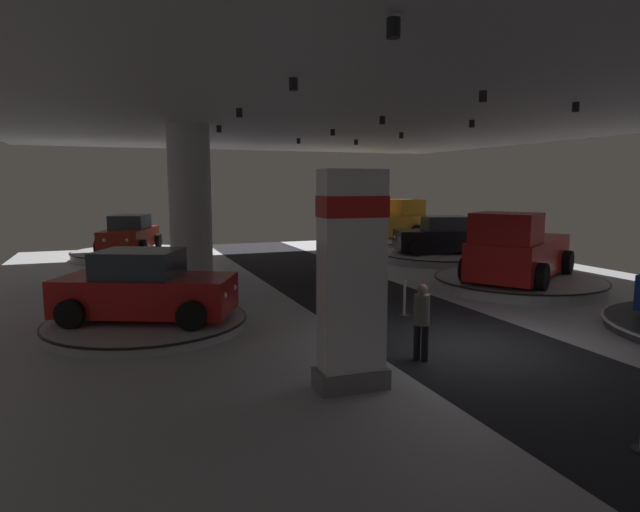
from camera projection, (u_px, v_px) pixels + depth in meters
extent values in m
cube|color=silver|center=(470.00, 347.00, 11.92)|extent=(24.00, 44.00, 0.05)
cube|color=#232328|center=(470.00, 346.00, 11.92)|extent=(4.40, 44.00, 0.01)
cube|color=silver|center=(480.00, 88.00, 11.17)|extent=(24.00, 44.00, 0.10)
cylinder|color=black|center=(393.00, 28.00, 6.08)|extent=(0.16, 0.16, 0.22)
cylinder|color=black|center=(293.00, 84.00, 9.54)|extent=(0.16, 0.16, 0.22)
cylinder|color=black|center=(239.00, 113.00, 13.42)|extent=(0.16, 0.16, 0.22)
cylinder|color=black|center=(219.00, 129.00, 17.42)|extent=(0.16, 0.16, 0.22)
cylinder|color=black|center=(196.00, 138.00, 20.78)|extent=(0.16, 0.16, 0.22)
cylinder|color=black|center=(483.00, 96.00, 10.87)|extent=(0.16, 0.16, 0.22)
cylinder|color=black|center=(382.00, 120.00, 14.98)|extent=(0.16, 0.16, 0.22)
cylinder|color=black|center=(333.00, 132.00, 18.59)|extent=(0.16, 0.16, 0.22)
cylinder|color=black|center=(299.00, 141.00, 22.40)|extent=(0.16, 0.16, 0.22)
cylinder|color=black|center=(576.00, 107.00, 12.39)|extent=(0.16, 0.16, 0.22)
cylinder|color=black|center=(472.00, 124.00, 15.88)|extent=(0.16, 0.16, 0.22)
cylinder|color=black|center=(401.00, 135.00, 19.79)|extent=(0.16, 0.16, 0.22)
cylinder|color=black|center=(356.00, 142.00, 23.05)|extent=(0.16, 0.16, 0.22)
cylinder|color=silver|center=(190.00, 208.00, 18.07)|extent=(1.40, 1.40, 5.50)
cube|color=slate|center=(351.00, 378.00, 9.49)|extent=(1.29, 0.69, 0.35)
cube|color=white|center=(352.00, 271.00, 9.24)|extent=(1.12, 0.60, 3.47)
cube|color=red|center=(352.00, 206.00, 9.09)|extent=(1.14, 0.63, 0.36)
cylinder|color=silver|center=(380.00, 241.00, 32.16)|extent=(5.62, 5.62, 0.30)
cylinder|color=black|center=(380.00, 239.00, 32.15)|extent=(5.74, 5.74, 0.05)
cube|color=#B77519|center=(380.00, 226.00, 32.04)|extent=(5.39, 2.35, 1.20)
cube|color=#B77519|center=(405.00, 208.00, 32.58)|extent=(1.79, 1.98, 1.00)
cube|color=#28333D|center=(398.00, 208.00, 32.37)|extent=(0.16, 1.75, 0.75)
cylinder|color=black|center=(397.00, 229.00, 33.89)|extent=(0.85, 0.32, 0.84)
cylinder|color=black|center=(418.00, 232.00, 31.76)|extent=(0.85, 0.32, 0.84)
cylinder|color=black|center=(344.00, 231.00, 32.42)|extent=(0.85, 0.32, 0.84)
cylinder|color=black|center=(362.00, 234.00, 30.28)|extent=(0.85, 0.32, 0.84)
cylinder|color=#B7B7BC|center=(131.00, 254.00, 25.97)|extent=(5.33, 5.33, 0.36)
cylinder|color=black|center=(130.00, 251.00, 25.95)|extent=(5.43, 5.43, 0.05)
cube|color=maroon|center=(130.00, 238.00, 25.86)|extent=(3.01, 4.55, 0.90)
cube|color=#2D3842|center=(130.00, 222.00, 25.91)|extent=(2.07, 2.29, 0.70)
cylinder|color=black|center=(143.00, 247.00, 24.54)|extent=(0.42, 0.71, 0.68)
cylinder|color=black|center=(98.00, 247.00, 24.44)|extent=(0.42, 0.71, 0.68)
cylinder|color=black|center=(158.00, 240.00, 27.36)|extent=(0.42, 0.71, 0.68)
cylinder|color=black|center=(118.00, 241.00, 27.26)|extent=(0.42, 0.71, 0.68)
sphere|color=white|center=(127.00, 240.00, 23.84)|extent=(0.18, 0.18, 0.18)
sphere|color=white|center=(104.00, 240.00, 23.79)|extent=(0.18, 0.18, 0.18)
cylinder|color=#B7B7BC|center=(148.00, 323.00, 13.38)|extent=(4.78, 4.78, 0.25)
cylinder|color=black|center=(147.00, 320.00, 13.37)|extent=(4.88, 4.88, 0.05)
cube|color=red|center=(146.00, 294.00, 13.28)|extent=(4.57, 3.39, 0.90)
cube|color=#2D3842|center=(139.00, 264.00, 13.19)|extent=(2.38, 2.21, 0.70)
cylinder|color=black|center=(214.00, 297.00, 14.21)|extent=(0.71, 0.48, 0.68)
cylinder|color=black|center=(191.00, 316.00, 12.24)|extent=(0.71, 0.48, 0.68)
cylinder|color=black|center=(109.00, 296.00, 14.40)|extent=(0.71, 0.48, 0.68)
cylinder|color=black|center=(70.00, 314.00, 12.42)|extent=(0.71, 0.48, 0.68)
sphere|color=white|center=(233.00, 287.00, 13.62)|extent=(0.18, 0.18, 0.18)
sphere|color=white|center=(224.00, 295.00, 12.64)|extent=(0.18, 0.18, 0.18)
cylinder|color=#B7B7BC|center=(441.00, 257.00, 25.11)|extent=(5.44, 5.44, 0.36)
cylinder|color=black|center=(441.00, 254.00, 25.09)|extent=(5.55, 5.55, 0.05)
cube|color=black|center=(441.00, 240.00, 25.00)|extent=(4.54, 2.92, 0.90)
cube|color=#2D3842|center=(445.00, 224.00, 24.91)|extent=(2.27, 2.04, 0.70)
cylinder|color=black|center=(416.00, 248.00, 23.95)|extent=(0.71, 0.40, 0.68)
cylinder|color=black|center=(406.00, 243.00, 25.92)|extent=(0.71, 0.40, 0.68)
cylinder|color=black|center=(479.00, 248.00, 24.16)|extent=(0.71, 0.40, 0.68)
cylinder|color=black|center=(464.00, 243.00, 26.13)|extent=(0.71, 0.40, 0.68)
sphere|color=white|center=(400.00, 239.00, 24.35)|extent=(0.18, 0.18, 0.18)
sphere|color=white|center=(395.00, 237.00, 25.32)|extent=(0.18, 0.18, 0.18)
cylinder|color=#B7B7BC|center=(518.00, 283.00, 18.49)|extent=(5.56, 5.57, 0.36)
cylinder|color=black|center=(519.00, 279.00, 18.47)|extent=(5.68, 5.68, 0.05)
cube|color=red|center=(520.00, 256.00, 18.37)|extent=(5.58, 4.69, 1.20)
cube|color=red|center=(506.00, 229.00, 16.86)|extent=(2.47, 2.52, 1.00)
cube|color=#28333D|center=(511.00, 228.00, 17.27)|extent=(1.04, 1.50, 0.75)
cylinder|color=black|center=(542.00, 277.00, 16.24)|extent=(0.85, 0.70, 0.84)
cylinder|color=black|center=(466.00, 270.00, 17.59)|extent=(0.85, 0.70, 0.84)
cylinder|color=black|center=(568.00, 262.00, 19.24)|extent=(0.85, 0.70, 0.84)
cylinder|color=black|center=(501.00, 257.00, 20.59)|extent=(0.85, 0.70, 0.84)
cylinder|color=black|center=(417.00, 341.00, 10.97)|extent=(0.14, 0.14, 0.80)
cylinder|color=black|center=(425.00, 342.00, 10.86)|extent=(0.14, 0.14, 0.80)
cylinder|color=#6B665B|center=(422.00, 310.00, 10.82)|extent=(0.32, 0.32, 0.62)
sphere|color=#99755B|center=(422.00, 289.00, 10.77)|extent=(0.22, 0.22, 0.22)
cylinder|color=#333338|center=(404.00, 316.00, 14.60)|extent=(0.28, 0.28, 0.04)
cylinder|color=#B2B2B7|center=(404.00, 299.00, 14.54)|extent=(0.07, 0.07, 0.96)
sphere|color=#B2B2B7|center=(405.00, 282.00, 14.47)|extent=(0.10, 0.10, 0.10)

